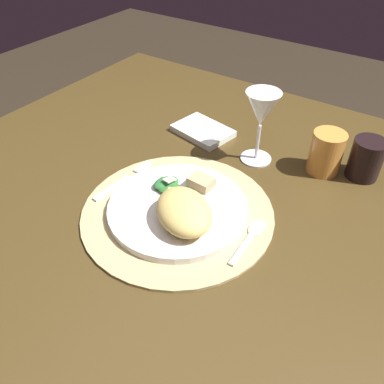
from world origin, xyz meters
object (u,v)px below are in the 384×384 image
dining_table (231,247)px  napkin (203,131)px  spoon (253,234)px  dark_tumbler (366,159)px  amber_tumbler (326,153)px  dinner_plate (178,208)px  wine_glass (262,112)px  fork (121,182)px

dining_table → napkin: 0.31m
napkin → spoon: bearing=-42.7°
dark_tumbler → amber_tumbler: bearing=-159.5°
dinner_plate → wine_glass: wine_glass is taller
dinner_plate → spoon: dinner_plate is taller
dining_table → wine_glass: wine_glass is taller
fork → spoon: size_ratio=1.29×
napkin → dining_table: bearing=-42.8°
napkin → dark_tumbler: dark_tumbler is taller
dining_table → amber_tumbler: amber_tumbler is taller
dining_table → spoon: size_ratio=10.91×
fork → spoon: (0.30, 0.02, 0.00)m
dinner_plate → wine_glass: bearing=80.6°
dining_table → napkin: size_ratio=9.90×
fork → wine_glass: (0.19, 0.25, 0.11)m
amber_tumbler → napkin: bearing=-176.4°
fork → wine_glass: bearing=52.2°
napkin → amber_tumbler: bearing=3.6°
wine_glass → amber_tumbler: bearing=17.4°
wine_glass → dark_tumbler: size_ratio=1.88×
dinner_plate → wine_glass: size_ratio=1.62×
spoon → amber_tumbler: bearing=83.0°
spoon → wine_glass: wine_glass is taller
spoon → dark_tumbler: 0.32m
fork → dark_tumbler: size_ratio=1.84×
dinner_plate → dark_tumbler: size_ratio=3.04×
fork → amber_tumbler: amber_tumbler is taller
dining_table → dark_tumbler: bearing=51.2°
fork → amber_tumbler: 0.45m
napkin → dark_tumbler: 0.39m
dining_table → amber_tumbler: 0.30m
wine_glass → amber_tumbler: size_ratio=1.76×
fork → dining_table: bearing=21.9°
fork → amber_tumbler: size_ratio=1.73×
dinner_plate → napkin: size_ratio=1.93×
dining_table → wine_glass: 0.31m
wine_glass → dark_tumbler: bearing=18.5°
dining_table → wine_glass: size_ratio=8.31×
spoon → amber_tumbler: 0.28m
dinner_plate → spoon: bearing=9.6°
fork → spoon: spoon is taller
amber_tumbler → dark_tumbler: amber_tumbler is taller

